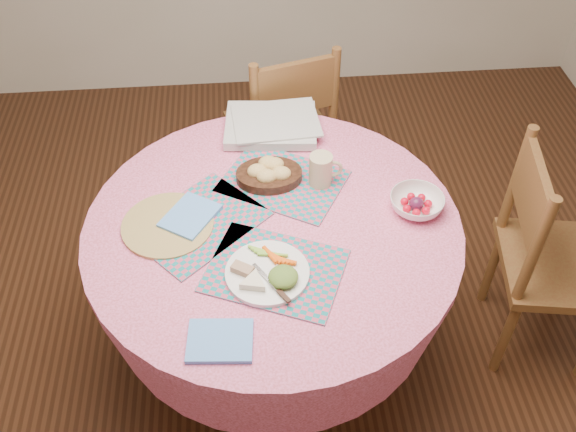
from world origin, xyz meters
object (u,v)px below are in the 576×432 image
chair_right (547,256)px  dinner_plate (270,272)px  wicker_trivet (168,225)px  dining_table (274,263)px  latte_mug (321,170)px  chair_back (284,128)px  bread_bowl (269,172)px  fruit_bowl (416,203)px

chair_right → dinner_plate: size_ratio=3.64×
wicker_trivet → dining_table: bearing=-2.8°
wicker_trivet → latte_mug: (0.52, 0.16, 0.06)m
dinner_plate → chair_right: bearing=12.7°
chair_back → bread_bowl: 0.72m
dinner_plate → fruit_bowl: dinner_plate is taller
wicker_trivet → fruit_bowl: size_ratio=1.43×
wicker_trivet → latte_mug: 0.55m
dining_table → wicker_trivet: 0.40m
dining_table → bread_bowl: bread_bowl is taller
dinner_plate → latte_mug: 0.46m
dining_table → bread_bowl: (0.00, 0.21, 0.23)m
chair_back → dinner_plate: size_ratio=3.62×
dining_table → chair_right: chair_right is taller
dinner_plate → fruit_bowl: 0.56m
dining_table → chair_back: (0.11, 0.86, -0.07)m
dining_table → fruit_bowl: 0.53m
dinner_plate → latte_mug: latte_mug is taller
wicker_trivet → latte_mug: latte_mug is taller
dining_table → chair_right: size_ratio=1.33×
latte_mug → chair_right: bearing=-11.9°
latte_mug → bread_bowl: bearing=169.5°
dining_table → dinner_plate: 0.31m
chair_right → latte_mug: size_ratio=7.94×
chair_right → dinner_plate: bearing=112.2°
dining_table → bread_bowl: 0.31m
chair_right → latte_mug: (-0.82, 0.17, 0.33)m
bread_bowl → fruit_bowl: 0.51m
wicker_trivet → chair_right: bearing=-0.4°
wicker_trivet → chair_back: bearing=61.9°
dinner_plate → fruit_bowl: bearing=26.3°
dinner_plate → fruit_bowl: size_ratio=1.22×
chair_back → wicker_trivet: size_ratio=3.08×
chair_right → wicker_trivet: chair_right is taller
wicker_trivet → bread_bowl: size_ratio=1.30×
dining_table → dinner_plate: size_ratio=4.86×
dining_table → chair_right: 1.01m
bread_bowl → wicker_trivet: bearing=-150.4°
fruit_bowl → wicker_trivet: bearing=-179.5°
chair_right → fruit_bowl: bearing=97.6°
fruit_bowl → chair_back: bearing=113.9°
chair_back → dinner_plate: chair_back is taller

